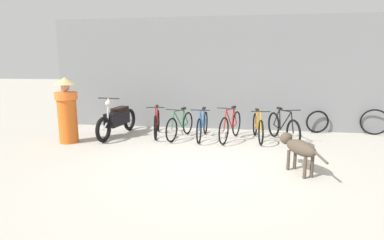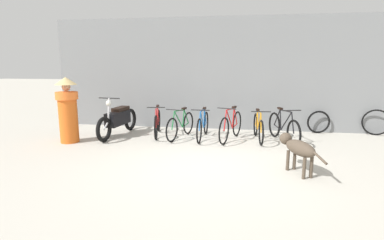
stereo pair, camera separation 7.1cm
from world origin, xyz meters
name	(u,v)px [view 2 (the right image)]	position (x,y,z in m)	size (l,w,h in m)	color
ground_plane	(209,166)	(0.00, 0.00, 0.00)	(60.00, 60.00, 0.00)	#B7B2A5
shop_wall_back	(221,74)	(0.00, 3.41, 1.60)	(9.96, 0.20, 3.20)	slate
bicycle_0	(157,123)	(-1.61, 2.24, 0.34)	(0.47, 1.59, 0.82)	black
bicycle_1	(181,125)	(-0.94, 2.07, 0.33)	(0.54, 1.52, 0.79)	black
bicycle_2	(203,126)	(-0.37, 2.09, 0.34)	(0.46, 1.65, 0.80)	black
bicycle_3	(231,126)	(0.35, 2.04, 0.36)	(0.59, 1.59, 0.86)	black
bicycle_4	(258,127)	(1.03, 2.12, 0.33)	(0.46, 1.57, 0.79)	black
bicycle_5	(283,128)	(1.62, 2.04, 0.35)	(0.62, 1.64, 0.85)	black
motorcycle	(118,120)	(-2.64, 2.05, 0.43)	(0.58, 2.02, 1.06)	black
stray_dog	(297,148)	(1.56, -0.11, 0.46)	(0.65, 1.11, 0.65)	#4C3F33
person_in_robes	(68,109)	(-3.55, 1.21, 0.83)	(0.66, 0.66, 1.59)	orange
spare_tire_left	(319,122)	(2.72, 3.17, 0.32)	(0.63, 0.13, 0.63)	black
spare_tire_right	(376,122)	(4.18, 3.15, 0.35)	(0.68, 0.25, 0.70)	black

